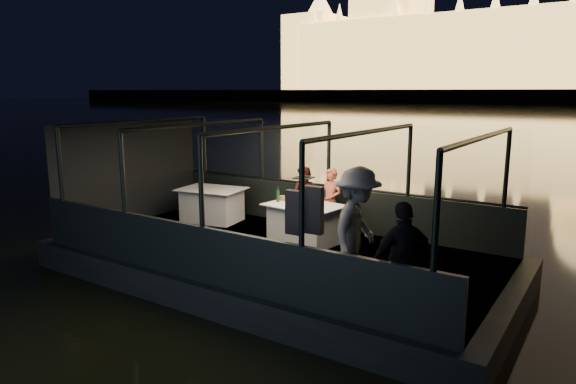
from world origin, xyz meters
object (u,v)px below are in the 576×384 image
Objects in this scene: dining_table_central at (304,223)px; chair_port_right at (319,213)px; coat_stand at (303,229)px; passenger_stripe at (357,237)px; person_woman_coral at (331,199)px; person_man_maroon at (305,196)px; chair_port_left at (298,211)px; passenger_dark at (403,254)px; dining_table_aft at (212,205)px; wine_bottle at (278,194)px.

chair_port_right is at bearing 96.20° from dining_table_central.
coat_stand is 0.92× the size of passenger_stripe.
coat_stand is 3.05m from person_woman_coral.
dining_table_central is at bearing -88.62° from person_woman_coral.
person_man_maroon reaches higher than dining_table_central.
dining_table_central is at bearing -40.93° from chair_port_left.
chair_port_right is 4.11m from passenger_dark.
chair_port_right is (2.61, 0.40, 0.06)m from dining_table_aft.
coat_stand is at bearing -30.48° from dining_table_aft.
dining_table_central is 3.61m from passenger_dark.
person_man_maroon reaches higher than dining_table_aft.
wine_bottle is (-0.52, -0.75, 0.47)m from chair_port_right.
passenger_stripe reaches higher than person_man_maroon.
person_woman_coral is (-1.08, 2.84, -0.15)m from coat_stand.
passenger_dark is (2.85, -2.16, 0.47)m from dining_table_central.
dining_table_aft is 6.07m from passenger_dark.
person_man_maroon reaches higher than chair_port_left.
coat_stand reaches higher than dining_table_central.
chair_port_right is 0.49× the size of passenger_stripe.
chair_port_left is at bearing -88.84° from passenger_dark.
person_woman_coral is 0.89× the size of passenger_dark.
passenger_dark is (0.87, -0.41, 0.00)m from passenger_stripe.
passenger_stripe is (2.05, -2.45, 0.40)m from chair_port_right.
person_man_maroon is at bearing 121.02° from coat_stand.
chair_port_right is 3.22m from passenger_stripe.
chair_port_right reaches higher than chair_port_left.
person_woman_coral is at bearing 8.07° from person_man_maroon.
dining_table_central is 1.02m from person_man_maroon.
dining_table_central is 0.93× the size of passenger_dark.
coat_stand reaches higher than chair_port_right.
coat_stand reaches higher than wine_bottle.
coat_stand is at bearing 99.80° from passenger_stripe.
dining_table_central is 1.05× the size of person_woman_coral.
person_woman_coral is at bearing 50.62° from chair_port_right.
passenger_stripe reaches higher than dining_table_central.
chair_port_left is 0.38m from person_man_maroon.
passenger_stripe is at bearing -23.77° from dining_table_aft.
passenger_dark is (2.92, -2.86, 0.40)m from chair_port_right.
passenger_stripe is (1.87, -2.61, 0.10)m from person_woman_coral.
dining_table_central reaches higher than dining_table_aft.
coat_stand is at bearing -58.96° from dining_table_central.
chair_port_right is 1.02m from wine_bottle.
passenger_stripe is at bearing -40.96° from chair_port_right.
chair_port_right is 3.00m from coat_stand.
passenger_stripe is (2.46, -2.57, 0.10)m from person_man_maroon.
passenger_stripe reaches higher than person_woman_coral.
coat_stand is 5.59× the size of wine_bottle.
chair_port_left is at bearing 132.05° from dining_table_central.
chair_port_left reaches higher than dining_table_aft.
coat_stand reaches higher than dining_table_aft.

